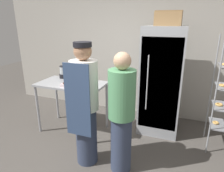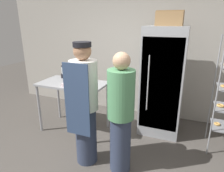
{
  "view_description": "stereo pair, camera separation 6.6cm",
  "coord_description": "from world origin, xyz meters",
  "views": [
    {
      "loc": [
        0.95,
        -1.89,
        2.0
      ],
      "look_at": [
        -0.01,
        0.69,
        1.09
      ],
      "focal_mm": 32.0,
      "sensor_mm": 36.0,
      "label": 1
    },
    {
      "loc": [
        1.01,
        -1.86,
        2.0
      ],
      "look_at": [
        -0.01,
        0.69,
        1.09
      ],
      "focal_mm": 32.0,
      "sensor_mm": 36.0,
      "label": 2
    }
  ],
  "objects": [
    {
      "name": "back_wall",
      "position": [
        0.0,
        2.32,
        1.46
      ],
      "size": [
        6.4,
        0.12,
        2.92
      ],
      "primitive_type": "cube",
      "color": "#ADA89E",
      "rests_on": "ground_plane"
    },
    {
      "name": "refrigerator",
      "position": [
        0.59,
        1.61,
        0.96
      ],
      "size": [
        0.7,
        0.68,
        1.91
      ],
      "color": "#9EA0A5",
      "rests_on": "ground_plane"
    },
    {
      "name": "blender_pitcher",
      "position": [
        -1.25,
        1.29,
        1.04
      ],
      "size": [
        0.15,
        0.15,
        0.24
      ],
      "color": "black",
      "rests_on": "prep_counter"
    },
    {
      "name": "cardboard_storage_box",
      "position": [
        0.62,
        1.65,
        2.03
      ],
      "size": [
        0.43,
        0.32,
        0.24
      ],
      "color": "#937047",
      "rests_on": "refrigerator"
    },
    {
      "name": "person_customer",
      "position": [
        0.25,
        0.35,
        0.84
      ],
      "size": [
        0.35,
        0.35,
        1.65
      ],
      "color": "#333D56",
      "rests_on": "ground_plane"
    },
    {
      "name": "person_baker",
      "position": [
        -0.27,
        0.32,
        0.91
      ],
      "size": [
        0.37,
        0.39,
        1.75
      ],
      "color": "#333D56",
      "rests_on": "ground_plane"
    },
    {
      "name": "donut_box",
      "position": [
        -0.85,
        0.89,
        0.98
      ],
      "size": [
        0.26,
        0.19,
        0.23
      ],
      "color": "silver",
      "rests_on": "prep_counter"
    },
    {
      "name": "prep_counter",
      "position": [
        -0.92,
        1.06,
        0.82
      ],
      "size": [
        1.2,
        0.67,
        0.93
      ],
      "color": "#9EA0A5",
      "rests_on": "ground_plane"
    }
  ]
}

